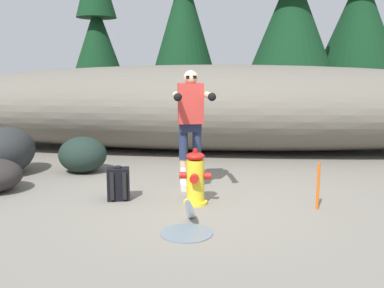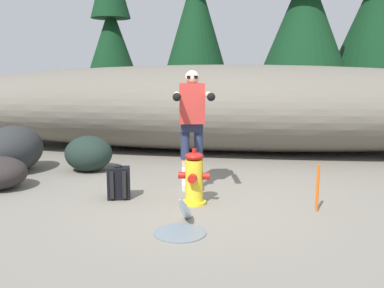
% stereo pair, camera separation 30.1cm
% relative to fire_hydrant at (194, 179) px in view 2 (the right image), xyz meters
% --- Properties ---
extents(ground_plane, '(56.00, 56.00, 0.04)m').
position_rel_fire_hydrant_xyz_m(ground_plane, '(0.06, 0.07, -0.36)').
color(ground_plane, slate).
extents(dirt_embankment, '(15.96, 3.20, 1.87)m').
position_rel_fire_hydrant_xyz_m(dirt_embankment, '(0.06, 4.10, 0.60)').
color(dirt_embankment, '#666056').
rests_on(dirt_embankment, ground_plane).
extents(fire_hydrant, '(0.41, 0.37, 0.74)m').
position_rel_fire_hydrant_xyz_m(fire_hydrant, '(0.00, 0.00, 0.00)').
color(fire_hydrant, yellow).
rests_on(fire_hydrant, ground_plane).
extents(hydrant_water_jet, '(0.57, 1.21, 0.69)m').
position_rel_fire_hydrant_xyz_m(hydrant_water_jet, '(0.00, -0.73, -0.28)').
color(hydrant_water_jet, silver).
rests_on(hydrant_water_jet, ground_plane).
extents(utility_worker, '(0.64, 1.03, 1.74)m').
position_rel_fire_hydrant_xyz_m(utility_worker, '(-0.13, 0.70, 0.77)').
color(utility_worker, beige).
rests_on(utility_worker, ground_plane).
extents(spare_backpack, '(0.34, 0.33, 0.47)m').
position_rel_fire_hydrant_xyz_m(spare_backpack, '(-1.06, 0.09, -0.12)').
color(spare_backpack, black).
rests_on(spare_backpack, ground_plane).
extents(boulder_large, '(1.03, 1.27, 0.81)m').
position_rel_fire_hydrant_xyz_m(boulder_large, '(-3.36, 1.35, 0.06)').
color(boulder_large, '#2A2C2E').
rests_on(boulder_large, ground_plane).
extents(boulder_mid, '(0.85, 0.79, 0.62)m').
position_rel_fire_hydrant_xyz_m(boulder_mid, '(-2.10, 1.62, -0.03)').
color(boulder_mid, '#1C2B25').
rests_on(boulder_mid, ground_plane).
extents(pine_tree_far_left, '(1.89, 1.89, 5.60)m').
position_rel_fire_hydrant_xyz_m(pine_tree_far_left, '(-3.74, 7.81, 2.63)').
color(pine_tree_far_left, '#47331E').
rests_on(pine_tree_far_left, ground_plane).
extents(pine_tree_left, '(1.82, 1.82, 6.55)m').
position_rel_fire_hydrant_xyz_m(pine_tree_left, '(-0.91, 6.63, 3.26)').
color(pine_tree_left, '#47331E').
rests_on(pine_tree_left, ground_plane).
extents(pine_tree_center, '(2.75, 2.75, 6.76)m').
position_rel_fire_hydrant_xyz_m(pine_tree_center, '(1.98, 6.47, 3.08)').
color(pine_tree_center, '#47331E').
rests_on(pine_tree_center, ground_plane).
extents(survey_stake, '(0.04, 0.04, 0.60)m').
position_rel_fire_hydrant_xyz_m(survey_stake, '(1.56, -0.08, -0.04)').
color(survey_stake, '#E55914').
rests_on(survey_stake, ground_plane).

